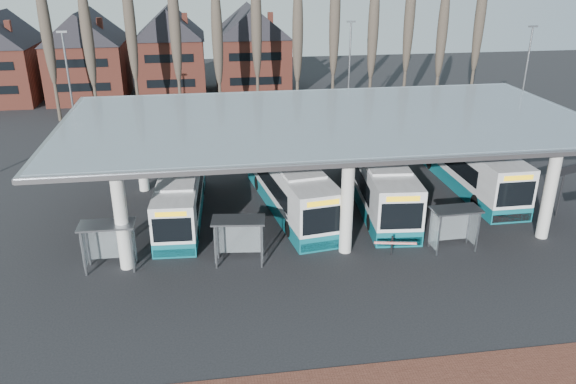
{
  "coord_description": "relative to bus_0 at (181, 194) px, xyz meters",
  "views": [
    {
      "loc": [
        -7.36,
        -24.74,
        15.34
      ],
      "look_at": [
        -2.59,
        7.0,
        1.94
      ],
      "focal_mm": 35.0,
      "sensor_mm": 36.0,
      "label": 1
    }
  ],
  "objects": [
    {
      "name": "lamp_post_c",
      "position": [
        29.2,
        11.19,
        3.85
      ],
      "size": [
        0.8,
        0.16,
        10.17
      ],
      "color": "slate",
      "rests_on": "ground"
    },
    {
      "name": "barrier",
      "position": [
        11.67,
        -7.47,
        -0.59
      ],
      "size": [
        2.28,
        0.84,
        1.15
      ],
      "rotation": [
        0.0,
        0.0,
        -0.19
      ],
      "color": "black",
      "rests_on": "ground"
    },
    {
      "name": "station_canopy",
      "position": [
        9.2,
        -0.81,
        4.2
      ],
      "size": [
        32.0,
        16.0,
        6.34
      ],
      "color": "silver",
      "rests_on": "ground"
    },
    {
      "name": "lamp_post_a",
      "position": [
        -8.8,
        13.19,
        3.85
      ],
      "size": [
        0.8,
        0.16,
        10.17
      ],
      "color": "slate",
      "rests_on": "ground"
    },
    {
      "name": "ground",
      "position": [
        9.2,
        -8.81,
        -1.48
      ],
      "size": [
        140.0,
        140.0,
        0.0
      ],
      "primitive_type": "plane",
      "color": "black",
      "rests_on": "ground"
    },
    {
      "name": "info_sign_1",
      "position": [
        23.69,
        -3.86,
        1.42
      ],
      "size": [
        2.23,
        0.91,
        3.46
      ],
      "rotation": [
        0.0,
        0.0,
        0.35
      ],
      "color": "black",
      "rests_on": "ground"
    },
    {
      "name": "bus_1",
      "position": [
        6.97,
        0.15,
        0.17
      ],
      "size": [
        4.51,
        12.88,
        3.51
      ],
      "rotation": [
        0.0,
        0.0,
        0.15
      ],
      "color": "white",
      "rests_on": "ground"
    },
    {
      "name": "poplar_row",
      "position": [
        9.2,
        24.19,
        7.29
      ],
      "size": [
        45.1,
        1.1,
        14.5
      ],
      "color": "#473D33",
      "rests_on": "ground"
    },
    {
      "name": "bus_2",
      "position": [
        12.95,
        0.1,
        0.19
      ],
      "size": [
        3.85,
        12.99,
        3.56
      ],
      "rotation": [
        0.0,
        0.0,
        -0.09
      ],
      "color": "white",
      "rests_on": "ground"
    },
    {
      "name": "bus_3",
      "position": [
        20.33,
        2.16,
        0.2
      ],
      "size": [
        2.82,
        12.89,
        3.58
      ],
      "rotation": [
        0.0,
        0.0,
        0.0
      ],
      "color": "white",
      "rests_on": "ground"
    },
    {
      "name": "shelter_2",
      "position": [
        15.28,
        -6.83,
        0.35
      ],
      "size": [
        2.76,
        1.46,
        2.52
      ],
      "rotation": [
        0.0,
        0.0,
        0.04
      ],
      "color": "gray",
      "rests_on": "ground"
    },
    {
      "name": "shelter_1",
      "position": [
        3.23,
        -6.59,
        0.42
      ],
      "size": [
        2.96,
        1.74,
        2.61
      ],
      "rotation": [
        0.0,
        0.0,
        -0.12
      ],
      "color": "gray",
      "rests_on": "ground"
    },
    {
      "name": "shelter_0",
      "position": [
        -3.58,
        -6.19,
        0.44
      ],
      "size": [
        2.87,
        1.46,
        2.64
      ],
      "rotation": [
        0.0,
        0.0,
        -0.01
      ],
      "color": "gray",
      "rests_on": "ground"
    },
    {
      "name": "bus_0",
      "position": [
        0.0,
        0.0,
        0.0
      ],
      "size": [
        3.05,
        11.45,
        3.15
      ],
      "rotation": [
        0.0,
        0.0,
        -0.06
      ],
      "color": "white",
      "rests_on": "ground"
    },
    {
      "name": "townhouse_row",
      "position": [
        -6.55,
        35.19,
        4.45
      ],
      "size": [
        36.8,
        10.3,
        12.25
      ],
      "color": "brown",
      "rests_on": "ground"
    },
    {
      "name": "lamp_post_b",
      "position": [
        15.2,
        17.19,
        3.85
      ],
      "size": [
        0.8,
        0.16,
        10.17
      ],
      "color": "slate",
      "rests_on": "ground"
    }
  ]
}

